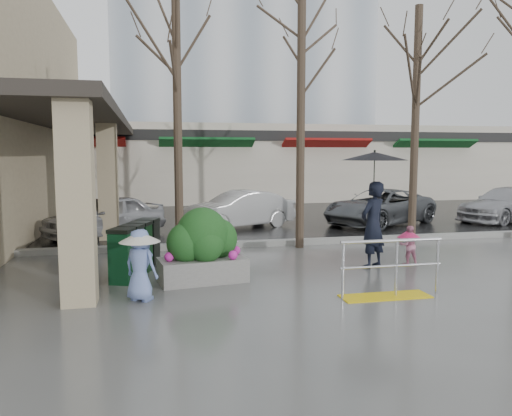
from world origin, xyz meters
name	(u,v)px	position (x,y,z in m)	size (l,w,h in m)	color
ground	(295,284)	(0.00, 0.00, 0.00)	(120.00, 120.00, 0.00)	#51514F
street_asphalt	(194,194)	(0.00, 22.00, 0.01)	(120.00, 36.00, 0.01)	black
curb	(253,244)	(0.00, 4.00, 0.07)	(120.00, 0.30, 0.15)	gray
canopy_slab	(82,119)	(-4.80, 8.00, 3.62)	(2.80, 18.00, 0.25)	#2D2823
pillar_front	(77,200)	(-3.90, -0.50, 1.75)	(0.55, 0.55, 3.50)	tan
pillar_back	(108,180)	(-3.90, 6.00, 1.75)	(0.55, 0.55, 3.50)	tan
storefront_row	(237,163)	(2.00, 17.97, 2.01)	(34.00, 6.74, 4.00)	beige
office_tower	(235,23)	(4.00, 30.00, 12.50)	(18.00, 12.00, 25.00)	#8C99A8
handrail	(389,276)	(1.36, -1.20, 0.38)	(1.90, 0.50, 1.03)	yellow
tree_west	(176,48)	(-2.00, 3.60, 5.08)	(3.20, 3.20, 6.80)	#382B21
tree_midwest	(301,48)	(1.20, 3.60, 5.23)	(3.20, 3.20, 7.00)	#382B21
tree_mideast	(417,67)	(4.50, 3.60, 4.86)	(3.20, 3.20, 6.50)	#382B21
woman	(373,199)	(2.07, 0.98, 1.53)	(1.44, 1.44, 2.60)	black
child_pink	(409,242)	(3.00, 1.07, 0.52)	(0.53, 0.53, 0.89)	#CC7D9A
child_blue	(140,258)	(-2.91, -0.52, 0.73)	(0.72, 0.70, 1.25)	#7087C8
planter	(203,246)	(-1.73, 0.56, 0.70)	(1.79, 1.08, 1.47)	#65635E
news_boxes	(136,249)	(-3.03, 1.44, 0.54)	(1.05, 1.96, 1.07)	#0C351B
car_a	(105,216)	(-4.06, 6.53, 0.63)	(1.49, 3.70, 1.26)	#ADAEB2
car_b	(239,210)	(0.23, 7.40, 0.63)	(1.33, 3.82, 1.26)	silver
car_c	(380,207)	(5.25, 7.17, 0.63)	(2.09, 4.53, 1.26)	#565A5D
car_d	(507,204)	(10.33, 7.04, 0.63)	(1.77, 4.34, 1.26)	#ABABB0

